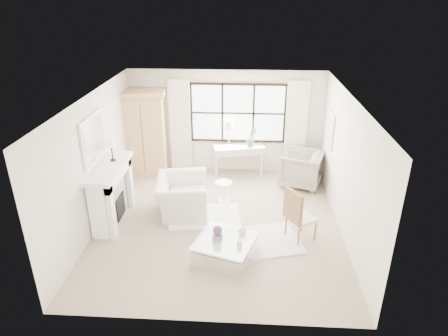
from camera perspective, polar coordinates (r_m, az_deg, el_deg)
The scene contains 32 objects.
floor at distance 8.54m, azimuth -0.70°, elevation -7.82°, with size 5.50×5.50×0.00m, color tan.
ceiling at distance 7.46m, azimuth -0.81°, elevation 10.01°, with size 5.50×5.50×0.00m, color white.
wall_back at distance 10.47m, azimuth 0.33°, elevation 6.59°, with size 5.00×5.00×0.00m, color silver.
wall_front at distance 5.51m, azimuth -2.84°, elevation -11.17°, with size 5.00×5.00×0.00m, color white.
wall_left at distance 8.45m, azimuth -17.92°, elevation 0.87°, with size 5.50×5.50×0.00m, color beige.
wall_right at distance 8.12m, azimuth 17.12°, elevation 0.04°, with size 5.50×5.50×0.00m, color silver.
window_pane at distance 10.37m, azimuth 2.00°, elevation 7.84°, with size 2.40×0.02×1.50m, color silver.
window_frame at distance 10.36m, azimuth 2.00°, elevation 7.83°, with size 2.50×0.04×1.50m, color black, non-canonical shape.
curtain_rod at distance 10.09m, azimuth 2.06°, elevation 12.48°, with size 0.04×0.04×3.30m, color #BF8F42.
curtain_left at distance 10.54m, azimuth -6.26°, elevation 5.91°, with size 0.55×0.10×2.47m, color silver.
curtain_right at distance 10.47m, azimuth 10.23°, elevation 5.54°, with size 0.55×0.10×2.47m, color white.
fireplace at distance 8.66m, azimuth -15.93°, elevation -3.42°, with size 0.58×1.66×1.26m.
mirror_frame at distance 8.26m, azimuth -18.16°, elevation 3.98°, with size 0.05×1.15×0.95m, color white.
mirror_glass at distance 8.25m, azimuth -17.97°, elevation 3.98°, with size 0.02×1.00×0.80m, color silver.
art_frame at distance 9.59m, azimuth 14.94°, elevation 5.32°, with size 0.04×0.62×0.82m, color white.
art_canvas at distance 9.59m, azimuth 14.83°, elevation 5.33°, with size 0.01×0.52×0.72m, color beige.
mantel_lamp at distance 8.48m, azimuth -15.87°, elevation 3.45°, with size 0.22×0.22×0.51m.
armoire at distance 10.51m, azimuth -11.19°, elevation 4.97°, with size 1.17×0.79×2.24m.
console_table at distance 10.50m, azimuth 2.14°, elevation 1.10°, with size 1.37×0.73×0.80m.
console_lamp at distance 10.15m, azimuth 0.70°, elevation 6.05°, with size 0.28×0.28×0.69m.
orchid_plant at distance 10.26m, azimuth 3.92°, elevation 4.42°, with size 0.28×0.23×0.51m, color #4F6745.
side_table at distance 9.17m, azimuth -0.03°, elevation -3.02°, with size 0.40×0.40×0.51m.
rug_left at distance 8.75m, azimuth -2.70°, elevation -6.87°, with size 1.51×1.06×0.03m, color white.
rug_right at distance 7.99m, azimuth 5.27°, elevation -10.34°, with size 1.49×1.12×0.03m, color white.
club_armchair at distance 8.78m, azimuth -6.03°, elevation -3.97°, with size 1.23×1.07×0.80m, color silver.
wingback_chair at distance 10.11m, azimuth 10.99°, elevation -0.09°, with size 0.93×0.96×0.87m, color gray.
french_chair at distance 8.03m, azimuth 10.77°, elevation -7.99°, with size 0.66×0.66×1.08m.
coffee_table at distance 7.46m, azimuth 0.18°, elevation -11.47°, with size 1.26×1.26×0.38m.
planter_box at distance 7.33m, azimuth -0.94°, elevation -9.78°, with size 0.14×0.14×0.11m, color slate.
planter_flowers at distance 7.26m, azimuth -0.95°, elevation -8.88°, with size 0.17×0.17×0.17m, color #572B6D.
pillar_candle at distance 7.16m, azimuth 2.21°, elevation -10.68°, with size 0.10×0.10×0.12m, color beige.
coffee_vase at distance 7.48m, azimuth 2.63°, elevation -8.80°, with size 0.15×0.15×0.16m, color silver.
Camera 1 is at (0.53, -7.20, 4.56)m, focal length 32.00 mm.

